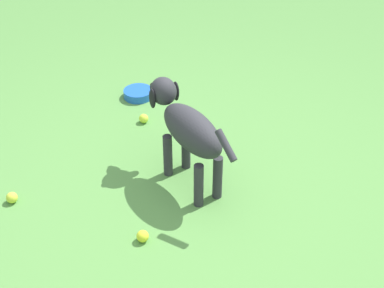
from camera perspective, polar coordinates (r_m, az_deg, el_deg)
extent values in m
plane|color=#548C42|center=(3.15, 0.64, -6.16)|extent=(14.00, 14.00, 0.00)
ellipsoid|color=#2D2D33|center=(3.04, 0.00, 1.46)|extent=(0.53, 0.49, 0.23)
cylinder|color=#2D2D33|center=(3.28, -2.56, -1.21)|extent=(0.06, 0.06, 0.28)
cylinder|color=#2D2D33|center=(3.33, -0.64, -0.49)|extent=(0.06, 0.06, 0.28)
cylinder|color=#2D2D33|center=(3.05, 0.70, -4.38)|extent=(0.06, 0.06, 0.28)
cylinder|color=#2D2D33|center=(3.11, 2.70, -3.55)|extent=(0.06, 0.06, 0.28)
ellipsoid|color=#2D2D33|center=(3.21, -3.03, 5.58)|extent=(0.23, 0.23, 0.17)
ellipsoid|color=black|center=(3.28, -3.70, 5.81)|extent=(0.14, 0.14, 0.07)
sphere|color=black|center=(3.32, -4.17, 6.20)|extent=(0.03, 0.03, 0.03)
ellipsoid|color=black|center=(3.18, -4.20, 4.79)|extent=(0.07, 0.06, 0.13)
ellipsoid|color=black|center=(3.25, -1.71, 5.58)|extent=(0.07, 0.06, 0.13)
cylinder|color=#2D2D33|center=(2.77, 3.60, -0.16)|extent=(0.15, 0.14, 0.14)
sphere|color=#CADF3C|center=(3.30, -18.42, -5.37)|extent=(0.07, 0.07, 0.07)
sphere|color=#D1DF2E|center=(2.92, -5.22, -9.64)|extent=(0.07, 0.07, 0.07)
sphere|color=#C8E53B|center=(3.83, -5.11, 2.69)|extent=(0.07, 0.07, 0.07)
cylinder|color=blue|center=(4.14, -5.68, 5.31)|extent=(0.22, 0.22, 0.06)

